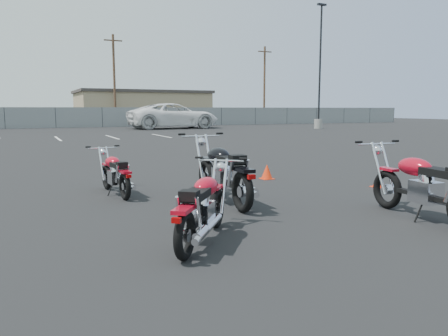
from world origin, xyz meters
name	(u,v)px	position (x,y,z in m)	size (l,w,h in m)	color
ground	(229,214)	(0.00, 0.00, 0.00)	(120.00, 120.00, 0.00)	black
motorcycle_front_red	(116,174)	(-1.29, 2.37, 0.40)	(0.70, 1.82, 0.89)	black
motorcycle_second_black	(224,173)	(0.29, 0.81, 0.54)	(0.93, 2.42, 1.18)	black
motorcycle_third_red	(203,208)	(-0.93, -1.19, 0.44)	(1.54, 1.77, 0.97)	black
motorcycle_rear_red	(424,186)	(2.49, -1.55, 0.51)	(0.88, 2.29, 1.12)	black
training_cone_near	(267,172)	(2.34, 2.77, 0.17)	(0.29, 0.29, 0.35)	#FC320D
training_cone_far	(379,180)	(3.93, 0.81, 0.16)	(0.27, 0.27, 0.32)	#FC320D
light_pole_east	(319,97)	(20.06, 24.14, 2.65)	(0.80, 0.70, 10.19)	gray
chainlink_fence	(56,118)	(0.00, 35.00, 0.90)	(80.06, 0.06, 1.80)	slate
tan_building_east	(142,107)	(10.00, 44.00, 1.86)	(14.40, 9.40, 3.70)	#9A8663
utility_pole_c	(114,78)	(6.00, 39.00, 4.69)	(1.80, 0.24, 9.00)	#493121
utility_pole_d	(264,83)	(24.00, 40.00, 4.69)	(1.80, 0.24, 9.00)	#493121
parking_line_stripes	(29,139)	(-2.50, 20.00, 0.00)	(15.12, 4.00, 0.01)	silver
white_van	(174,109)	(9.00, 29.48, 1.68)	(8.84, 3.54, 3.36)	white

